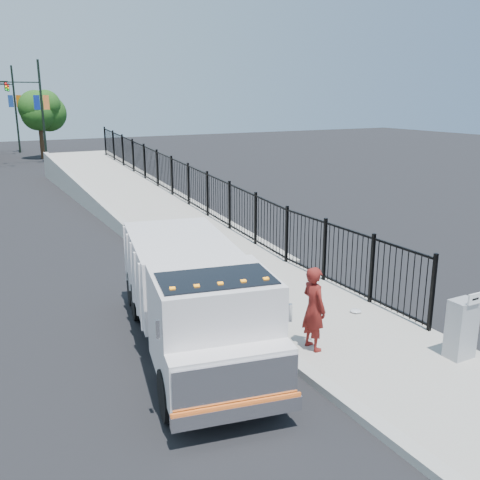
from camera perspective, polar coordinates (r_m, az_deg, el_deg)
name	(u,v)px	position (r m, az deg, el deg)	size (l,w,h in m)	color
ground	(252,334)	(12.61, 1.30, -9.98)	(120.00, 120.00, 0.00)	black
sidewalk	(375,348)	(12.18, 14.17, -11.12)	(3.55, 12.00, 0.12)	#9E998E
curb	(301,368)	(11.07, 6.57, -13.42)	(0.30, 12.00, 0.16)	#ADAAA3
ramp	(132,205)	(27.58, -11.46, 3.69)	(3.95, 24.00, 1.70)	#9E998E
iron_fence	(189,198)	(24.18, -5.50, 4.50)	(0.10, 28.00, 1.80)	black
truck	(193,293)	(11.38, -5.05, -5.69)	(3.46, 7.13, 2.34)	black
worker	(314,308)	(11.42, 7.87, -7.24)	(0.67, 0.44, 1.83)	maroon
utility_cabinet	(461,329)	(11.97, 22.54, -8.75)	(0.55, 0.40, 1.25)	gray
arrow_sign	(475,299)	(11.58, 23.75, -5.76)	(0.35, 0.04, 0.22)	white
debris	(356,311)	(13.77, 12.25, -7.40)	(0.29, 0.29, 0.07)	silver
light_pole_1	(38,108)	(45.72, -20.74, 13.02)	(3.78, 0.22, 8.00)	black
light_pole_3	(12,106)	(55.81, -23.16, 13.01)	(3.77, 0.22, 8.00)	black
tree_1	(39,112)	(49.90, -20.65, 12.66)	(2.87, 2.87, 5.44)	#382314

